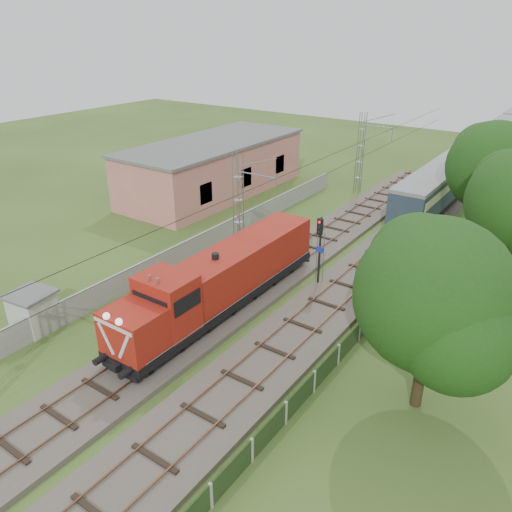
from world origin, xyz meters
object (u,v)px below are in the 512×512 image
Objects in this scene: coach_rake at (494,139)px; signal_post at (320,240)px; relay_hut at (33,311)px; locomotive at (221,279)px.

signal_post is (-1.78, -42.85, 0.89)m from coach_rake.
signal_post is 1.93× the size of relay_hut.
locomotive reaches higher than relay_hut.
locomotive is 6.45× the size of relay_hut.
signal_post reaches higher than coach_rake.
signal_post is (3.22, 5.92, 1.18)m from locomotive.
signal_post is at bearing -92.38° from coach_rake.
signal_post reaches higher than locomotive.
relay_hut is at bearing -128.42° from signal_post.
locomotive is 6.84m from signal_post.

